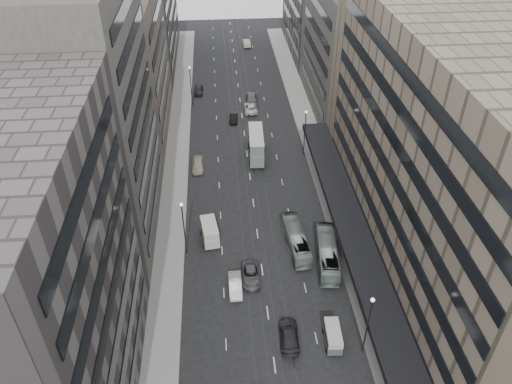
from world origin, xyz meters
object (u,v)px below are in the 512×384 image
object	(u,v)px
bus_far	(296,240)
vw_microbus	(333,336)
bus_near	(327,253)
sedan_2	(251,275)
double_decker	(256,144)
sedan_1	(235,285)
panel_van	(210,232)

from	to	relation	value
bus_far	vw_microbus	world-z (taller)	bus_far
bus_near	bus_far	xyz separation A→B (m)	(-3.60, 3.05, -0.08)
sedan_2	double_decker	bearing A→B (deg)	83.57
double_decker	sedan_1	distance (m)	30.35
bus_near	double_decker	world-z (taller)	double_decker
panel_van	sedan_2	size ratio (longest dim) A/B	0.98
double_decker	sedan_2	size ratio (longest dim) A/B	1.76
bus_far	vw_microbus	xyz separation A→B (m)	(1.72, -15.57, -0.19)
panel_van	bus_far	bearing A→B (deg)	-19.42
vw_microbus	panel_van	xyz separation A→B (m)	(-13.16, 17.90, 0.41)
bus_far	sedan_2	world-z (taller)	bus_far
vw_microbus	sedan_2	world-z (taller)	vw_microbus
bus_near	vw_microbus	distance (m)	12.67
sedan_2	bus_far	bearing A→B (deg)	39.10
double_decker	bus_far	bearing A→B (deg)	-79.15
bus_near	sedan_1	distance (m)	12.70
bus_far	vw_microbus	size ratio (longest dim) A/B	2.45
double_decker	sedan_2	bearing A→B (deg)	-93.71
double_decker	sedan_2	world-z (taller)	double_decker
vw_microbus	sedan_1	xyz separation A→B (m)	(-10.20, 8.66, -0.42)
bus_near	bus_far	bearing A→B (deg)	-33.44
double_decker	vw_microbus	size ratio (longest dim) A/B	2.16
panel_van	sedan_1	size ratio (longest dim) A/B	1.07
bus_near	bus_far	distance (m)	4.71
double_decker	sedan_2	xyz separation A→B (m)	(-3.03, -28.24, -1.80)
panel_van	sedan_2	xyz separation A→B (m)	(5.01, -7.61, -0.89)
vw_microbus	panel_van	bearing A→B (deg)	129.50
bus_near	sedan_2	distance (m)	10.31
double_decker	sedan_1	world-z (taller)	double_decker
sedan_2	panel_van	bearing A→B (deg)	123.03
sedan_1	sedan_2	bearing A→B (deg)	38.08
vw_microbus	panel_van	size ratio (longest dim) A/B	0.83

